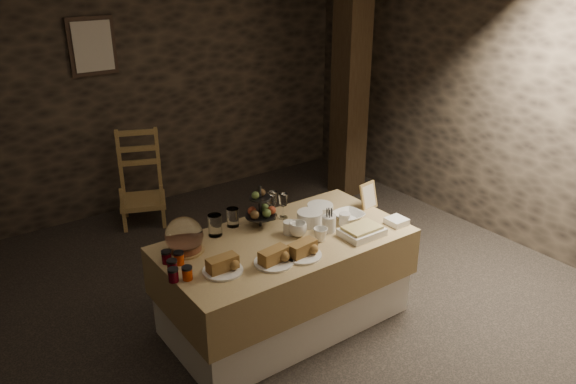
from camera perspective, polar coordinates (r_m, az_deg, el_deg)
ground_plane at (r=4.40m, az=-4.07°, el=-12.75°), size 5.50×5.00×0.01m
room_shell at (r=3.70m, az=-4.75°, el=7.20°), size 5.52×5.02×2.60m
buffet_table at (r=4.15m, az=-0.28°, el=-8.39°), size 1.78×0.94×0.70m
chair at (r=5.90m, az=-14.92°, el=0.94°), size 0.57×0.56×0.74m
timber_column at (r=6.20m, az=6.37°, el=11.20°), size 0.30×0.30×2.60m
framed_picture at (r=5.83m, az=-19.26°, el=13.82°), size 0.45×0.04×0.55m
plate_stack_a at (r=4.18m, az=2.22°, el=-2.65°), size 0.19×0.19×0.10m
plate_stack_b at (r=4.34m, az=3.28°, el=-1.80°), size 0.20×0.20×0.08m
cutlery_holder at (r=4.08m, az=4.18°, el=-3.24°), size 0.10×0.10×0.12m
cup_a at (r=4.01m, az=0.99°, el=-3.80°), size 0.14×0.14×0.10m
cup_b at (r=3.96m, az=3.31°, el=-4.32°), size 0.11×0.11×0.09m
mug_c at (r=4.04m, az=0.14°, el=-3.64°), size 0.09×0.09×0.09m
mug_d at (r=4.20m, az=5.77°, el=-2.75°), size 0.08×0.08×0.09m
bowl at (r=4.29m, az=6.17°, el=-2.44°), size 0.23×0.23×0.05m
cake_dome at (r=3.85m, az=-10.49°, el=-4.57°), size 0.26×0.26×0.26m
fruit_stand at (r=4.12m, az=-2.74°, el=-1.88°), size 0.23×0.23×0.32m
bread_platter_left at (r=3.61m, az=-6.66°, el=-7.49°), size 0.26×0.26×0.11m
bread_platter_center at (r=3.68m, az=-1.48°, el=-6.72°), size 0.26×0.26×0.11m
bread_platter_right at (r=3.76m, az=1.48°, el=-5.98°), size 0.26×0.26×0.11m
jam_jars at (r=3.66m, az=-11.34°, el=-7.45°), size 0.18×0.32×0.07m
tart_dish at (r=4.06m, az=7.52°, el=-3.96°), size 0.30×0.22×0.07m
square_dish at (r=4.27m, az=10.97°, el=-2.93°), size 0.14×0.14×0.04m
menu_frame at (r=4.50m, az=8.18°, el=-0.41°), size 0.18×0.09×0.22m
storage_jar_a at (r=4.04m, az=-7.43°, el=-3.36°), size 0.10×0.10×0.16m
storage_jar_b at (r=4.17m, az=-5.63°, el=-2.58°), size 0.09×0.09×0.14m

